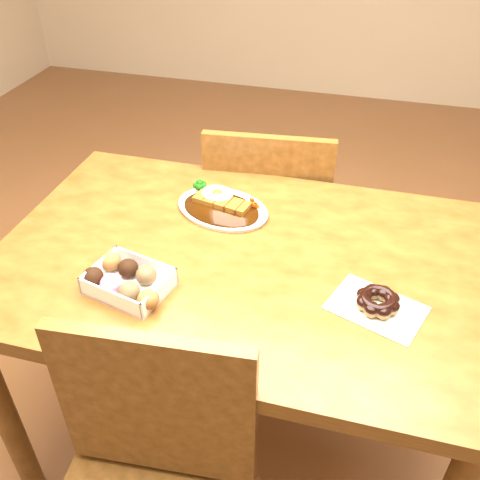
% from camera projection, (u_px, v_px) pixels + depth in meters
% --- Properties ---
extents(ground, '(6.00, 6.00, 0.00)m').
position_uv_depth(ground, '(240.00, 433.00, 1.76)').
color(ground, brown).
rests_on(ground, ground).
extents(table, '(1.20, 0.80, 0.75)m').
position_uv_depth(table, '(240.00, 285.00, 1.36)').
color(table, '#472A0E').
rests_on(table, ground).
extents(chair_far, '(0.46, 0.46, 0.87)m').
position_uv_depth(chair_far, '(269.00, 222.00, 1.89)').
color(chair_far, '#472A0E').
rests_on(chair_far, ground).
extents(katsu_curry_plate, '(0.30, 0.25, 0.05)m').
position_uv_depth(katsu_curry_plate, '(222.00, 206.00, 1.46)').
color(katsu_curry_plate, white).
rests_on(katsu_curry_plate, table).
extents(donut_box, '(0.21, 0.17, 0.05)m').
position_uv_depth(donut_box, '(127.00, 280.00, 1.19)').
color(donut_box, white).
rests_on(donut_box, table).
extents(pon_de_ring, '(0.23, 0.20, 0.04)m').
position_uv_depth(pon_de_ring, '(378.00, 302.00, 1.15)').
color(pon_de_ring, silver).
rests_on(pon_de_ring, table).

